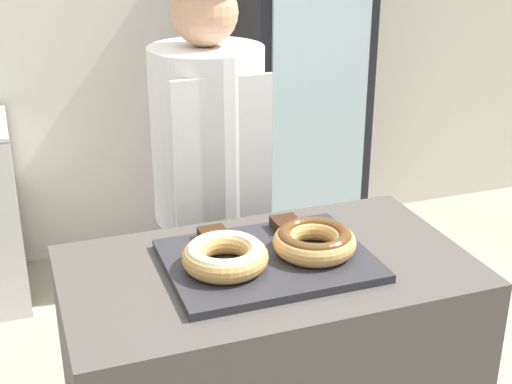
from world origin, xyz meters
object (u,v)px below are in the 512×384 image
donut_light_glaze (225,255)px  brownie_back_right (286,224)px  serving_tray (268,261)px  donut_chocolate_glaze (314,240)px  beverage_fridge (297,81)px  baker_person (210,198)px  brownie_back_left (213,235)px

donut_light_glaze → brownie_back_right: 0.30m
serving_tray → donut_chocolate_glaze: 0.14m
beverage_fridge → donut_light_glaze: bearing=-118.3°
donut_light_glaze → donut_chocolate_glaze: 0.26m
baker_person → beverage_fridge: 1.42m
serving_tray → brownie_back_right: size_ratio=7.19×
serving_tray → baker_person: 0.62m
donut_chocolate_glaze → brownie_back_right: bearing=95.7°
beverage_fridge → brownie_back_right: bearing=-114.0°
serving_tray → beverage_fridge: (0.84, 1.78, 0.03)m
brownie_back_left → baker_person: 0.49m
donut_chocolate_glaze → brownie_back_right: (-0.02, 0.17, -0.02)m
brownie_back_left → baker_person: (0.13, 0.47, -0.09)m
brownie_back_right → beverage_fridge: (0.72, 1.62, 0.00)m
serving_tray → brownie_back_right: bearing=53.1°
serving_tray → donut_light_glaze: bearing=-171.7°
brownie_back_right → beverage_fridge: beverage_fridge is taller
brownie_back_left → brownie_back_right: size_ratio=1.00×
donut_chocolate_glaze → serving_tray: bearing=171.7°
brownie_back_left → brownie_back_right: same height
beverage_fridge → donut_chocolate_glaze: bearing=-111.5°
donut_light_glaze → beverage_fridge: (0.97, 1.79, -0.02)m
serving_tray → baker_person: bearing=88.9°
donut_light_glaze → donut_chocolate_glaze: (0.26, 0.00, 0.00)m
beverage_fridge → serving_tray: bearing=-115.2°
serving_tray → donut_light_glaze: (-0.13, -0.02, 0.05)m
donut_chocolate_glaze → beverage_fridge: bearing=68.5°
donut_chocolate_glaze → donut_light_glaze: bearing=180.0°
brownie_back_left → donut_light_glaze: bearing=-95.7°
serving_tray → brownie_back_left: (-0.11, 0.15, 0.03)m
brownie_back_left → brownie_back_right: bearing=0.0°
serving_tray → brownie_back_right: (0.11, 0.15, 0.03)m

